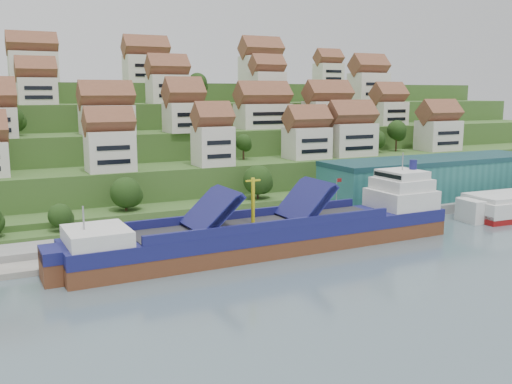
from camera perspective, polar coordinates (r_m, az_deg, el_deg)
ground at (r=106.07m, az=2.93°, el=-5.47°), size 300.00×300.00×0.00m
quay at (r=128.43m, az=7.47°, el=-2.31°), size 180.00×14.00×2.20m
hillside at (r=199.89m, az=-11.72°, el=4.70°), size 260.00×128.00×31.00m
hillside_village at (r=160.45m, az=-5.93°, el=8.62°), size 155.77×62.21×29.20m
hillside_trees at (r=137.33m, az=-8.94°, el=4.42°), size 138.46×62.46×30.55m
warehouse at (r=148.77m, az=17.40°, el=1.38°), size 60.00×15.00×10.00m
flagpole at (r=122.22m, az=8.09°, el=-0.19°), size 1.28×0.16×8.00m
cargo_ship at (r=103.53m, az=2.56°, el=-4.07°), size 72.95×12.57×16.07m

